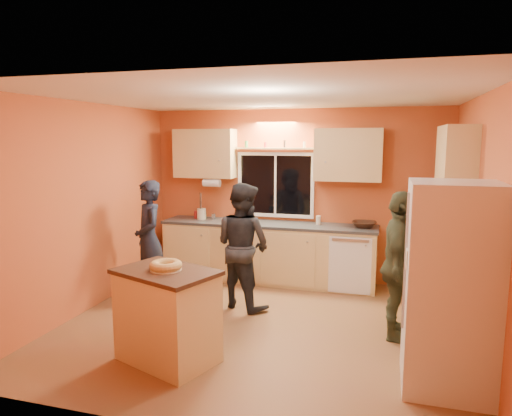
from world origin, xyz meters
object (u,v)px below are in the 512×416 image
(person_center, at_px, (243,246))
(person_right, at_px, (399,266))
(island, at_px, (167,315))
(person_left, at_px, (149,239))
(refrigerator, at_px, (450,287))

(person_center, relative_size, person_right, 1.00)
(island, bearing_deg, person_left, 144.20)
(refrigerator, height_order, person_center, refrigerator)
(island, height_order, person_center, person_center)
(person_left, distance_m, person_center, 1.34)
(island, distance_m, person_right, 2.46)
(refrigerator, bearing_deg, person_right, 113.04)
(person_right, bearing_deg, person_center, 79.65)
(refrigerator, relative_size, island, 1.63)
(person_left, bearing_deg, person_center, 46.81)
(island, distance_m, person_left, 1.98)
(person_left, relative_size, person_right, 0.99)
(refrigerator, distance_m, island, 2.59)
(person_center, bearing_deg, person_right, -169.03)
(island, distance_m, person_center, 1.66)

